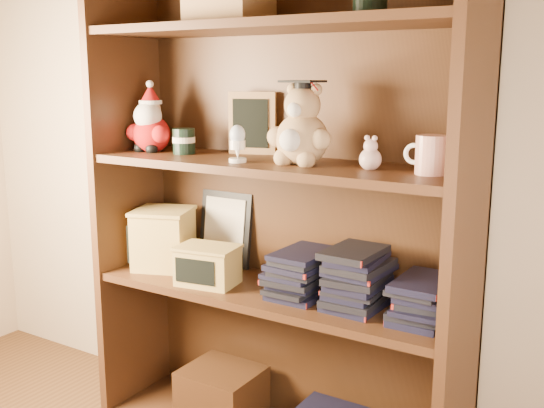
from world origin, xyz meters
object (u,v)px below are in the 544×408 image
Objects in this scene: treats_box at (163,238)px; bookcase at (280,214)px; grad_teddy_bear at (301,132)px; teacher_mug at (430,155)px.

bookcase is at bearing 6.74° from treats_box.
bookcase is 0.46m from treats_box.
teacher_mug is at bearing 1.13° from grad_teddy_bear.
teacher_mug is (0.38, 0.01, -0.04)m from grad_teddy_bear.
treats_box is (-0.92, -0.00, -0.35)m from teacher_mug.
grad_teddy_bear is 1.02× the size of treats_box.
grad_teddy_bear is at bearing -29.03° from bookcase.
bookcase is 0.53m from teacher_mug.
grad_teddy_bear is 0.67m from treats_box.
treats_box is at bearing 179.31° from grad_teddy_bear.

